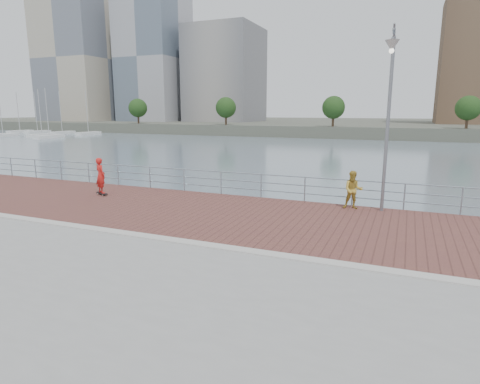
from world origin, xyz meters
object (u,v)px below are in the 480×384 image
at_px(guardrail, 283,185).
at_px(street_lamp, 390,88).
at_px(skateboarder, 101,176).
at_px(bystander, 353,190).

bearing_deg(guardrail, street_lamp, -12.95).
distance_m(guardrail, skateboarder, 8.62).
height_order(street_lamp, skateboarder, street_lamp).
height_order(skateboarder, bystander, skateboarder).
bearing_deg(street_lamp, bystander, 161.47).
xyz_separation_m(skateboarder, bystander, (11.44, 1.82, -0.15)).
bearing_deg(bystander, street_lamp, -26.80).
distance_m(street_lamp, skateboarder, 13.23).
relative_size(street_lamp, bystander, 4.30).
relative_size(skateboarder, bystander, 1.08).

